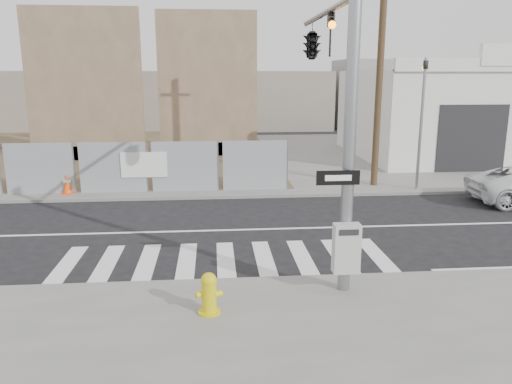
{
  "coord_description": "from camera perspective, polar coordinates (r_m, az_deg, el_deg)",
  "views": [
    {
      "loc": [
        -0.26,
        -14.69,
        4.64
      ],
      "look_at": [
        0.93,
        -0.89,
        1.4
      ],
      "focal_mm": 35.0,
      "sensor_mm": 36.0,
      "label": 1
    }
  ],
  "objects": [
    {
      "name": "concrete_wall_right",
      "position": [
        28.8,
        -5.48,
        10.59
      ],
      "size": [
        5.5,
        1.3,
        8.0
      ],
      "color": "brown",
      "rests_on": "sidewalk_far"
    },
    {
      "name": "signal_pole",
      "position": [
        12.94,
        7.59,
        13.67
      ],
      "size": [
        0.96,
        5.87,
        7.0
      ],
      "color": "gray",
      "rests_on": "sidewalk_near"
    },
    {
      "name": "far_signal_pole",
      "position": [
        21.01,
        18.49,
        9.34
      ],
      "size": [
        0.16,
        0.2,
        5.6
      ],
      "color": "gray",
      "rests_on": "sidewalk_far"
    },
    {
      "name": "auto_shop",
      "position": [
        31.18,
        22.55,
        8.3
      ],
      "size": [
        12.0,
        10.2,
        5.95
      ],
      "color": "silver",
      "rests_on": "sidewalk_far"
    },
    {
      "name": "concrete_wall_left",
      "position": [
        28.6,
        -18.84,
        9.95
      ],
      "size": [
        6.0,
        1.3,
        8.0
      ],
      "color": "brown",
      "rests_on": "sidewalk_far"
    },
    {
      "name": "traffic_cone_d",
      "position": [
        20.45,
        -8.49,
        1.27
      ],
      "size": [
        0.38,
        0.38,
        0.73
      ],
      "rotation": [
        0.0,
        0.0,
        0.02
      ],
      "color": "#DE440B",
      "rests_on": "sidewalk_far"
    },
    {
      "name": "fire_hydrant",
      "position": [
        9.89,
        -5.4,
        -11.45
      ],
      "size": [
        0.58,
        0.58,
        0.83
      ],
      "rotation": [
        0.0,
        0.0,
        0.41
      ],
      "color": "#D1BF0B",
      "rests_on": "sidewalk_near"
    },
    {
      "name": "utility_pole_right",
      "position": [
        21.3,
        14.03,
        14.3
      ],
      "size": [
        1.6,
        0.28,
        10.0
      ],
      "color": "#4E3B24",
      "rests_on": "sidewalk_far"
    },
    {
      "name": "sidewalk_far",
      "position": [
        29.05,
        -4.35,
        4.06
      ],
      "size": [
        50.0,
        20.0,
        0.12
      ],
      "primitive_type": "cube",
      "color": "slate",
      "rests_on": "ground"
    },
    {
      "name": "traffic_cone_c",
      "position": [
        20.84,
        -20.77,
        0.85
      ],
      "size": [
        0.5,
        0.5,
        0.78
      ],
      "rotation": [
        0.0,
        0.0,
        -0.27
      ],
      "color": "#FF4E0D",
      "rests_on": "sidewalk_far"
    },
    {
      "name": "ground",
      "position": [
        15.41,
        -3.73,
        -4.39
      ],
      "size": [
        100.0,
        100.0,
        0.0
      ],
      "primitive_type": "plane",
      "color": "black",
      "rests_on": "ground"
    }
  ]
}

